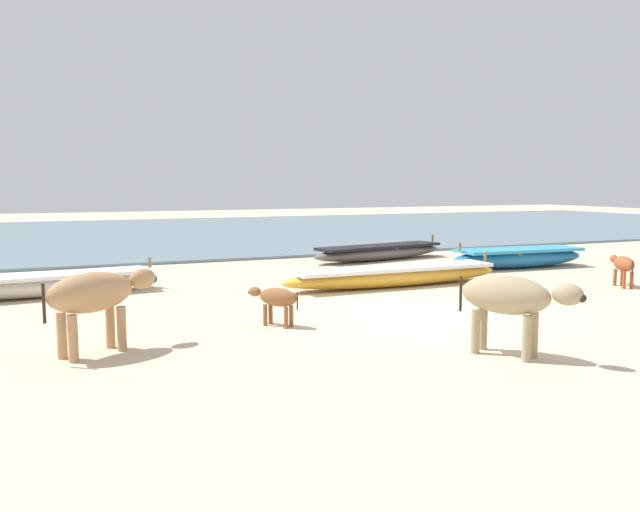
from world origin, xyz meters
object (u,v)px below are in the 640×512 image
(fishing_boat_0, at_px, (395,275))
(fishing_boat_3, at_px, (379,252))
(cow_adult_tan, at_px, (95,295))
(calf_far_brown, at_px, (276,298))
(cow_second_adult_dun, at_px, (510,298))
(fishing_boat_1, at_px, (518,257))
(calf_near_rust, at_px, (623,265))
(fishing_boat_2, at_px, (52,284))

(fishing_boat_0, xyz_separation_m, fishing_boat_3, (1.87, 4.03, 0.00))
(cow_adult_tan, distance_m, calf_far_brown, 2.61)
(fishing_boat_0, bearing_deg, cow_second_adult_dun, -105.72)
(fishing_boat_1, relative_size, calf_far_brown, 4.75)
(fishing_boat_0, height_order, fishing_boat_1, fishing_boat_1)
(fishing_boat_1, bearing_deg, fishing_boat_3, -45.55)
(fishing_boat_3, relative_size, calf_far_brown, 5.56)
(fishing_boat_0, relative_size, cow_second_adult_dun, 3.48)
(cow_adult_tan, height_order, cow_second_adult_dun, cow_adult_tan)
(fishing_boat_1, bearing_deg, cow_adult_tan, 26.42)
(cow_adult_tan, bearing_deg, cow_second_adult_dun, -52.36)
(calf_near_rust, bearing_deg, calf_far_brown, 118.38)
(calf_near_rust, distance_m, cow_second_adult_dun, 6.43)
(fishing_boat_0, distance_m, cow_adult_tan, 6.69)
(cow_adult_tan, bearing_deg, fishing_boat_0, -0.52)
(calf_near_rust, xyz_separation_m, cow_second_adult_dun, (-5.55, -3.23, 0.26))
(cow_adult_tan, relative_size, calf_near_rust, 1.61)
(fishing_boat_3, relative_size, calf_near_rust, 4.75)
(fishing_boat_2, bearing_deg, cow_second_adult_dun, -60.17)
(fishing_boat_2, relative_size, calf_far_brown, 5.11)
(fishing_boat_1, relative_size, cow_second_adult_dun, 2.64)
(fishing_boat_2, xyz_separation_m, cow_second_adult_dun, (4.95, -6.66, 0.48))
(fishing_boat_3, xyz_separation_m, calf_far_brown, (-5.28, -6.51, 0.18))
(cow_adult_tan, distance_m, calf_near_rust, 10.15)
(fishing_boat_3, distance_m, cow_second_adult_dun, 9.74)
(calf_far_brown, bearing_deg, calf_near_rust, -121.74)
(fishing_boat_2, xyz_separation_m, calf_far_brown, (2.94, -4.01, 0.18))
(fishing_boat_0, relative_size, cow_adult_tan, 3.33)
(fishing_boat_0, distance_m, calf_near_rust, 4.57)
(cow_adult_tan, bearing_deg, fishing_boat_1, -4.62)
(fishing_boat_1, xyz_separation_m, fishing_boat_2, (-10.61, 0.24, -0.03))
(fishing_boat_2, bearing_deg, fishing_boat_3, 10.13)
(fishing_boat_3, bearing_deg, cow_adult_tan, -148.56)
(cow_adult_tan, xyz_separation_m, cow_second_adult_dun, (4.53, -2.08, -0.02))
(fishing_boat_2, bearing_deg, fishing_boat_1, -8.06)
(calf_far_brown, bearing_deg, cow_second_adult_dun, -178.98)
(fishing_boat_1, distance_m, cow_adult_tan, 11.09)
(calf_near_rust, bearing_deg, cow_adult_tan, 120.51)
(calf_near_rust, bearing_deg, cow_second_adult_dun, 144.21)
(fishing_boat_1, height_order, calf_far_brown, fishing_boat_1)
(calf_near_rust, bearing_deg, fishing_boat_1, 22.02)
(fishing_boat_1, xyz_separation_m, cow_second_adult_dun, (-5.66, -6.42, 0.44))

